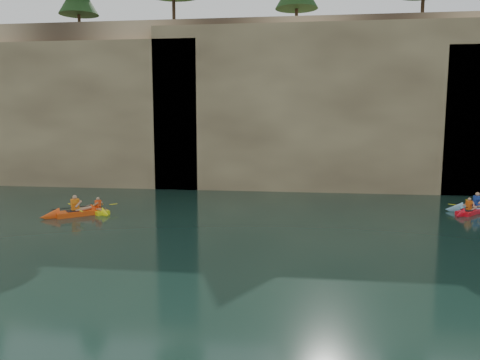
# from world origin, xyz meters

# --- Properties ---
(ground) EXTENTS (160.00, 160.00, 0.00)m
(ground) POSITION_xyz_m (0.00, 0.00, 0.00)
(ground) COLOR black
(ground) RESTS_ON ground
(cliff) EXTENTS (70.00, 16.00, 12.00)m
(cliff) POSITION_xyz_m (0.00, 30.00, 6.00)
(cliff) COLOR tan
(cliff) RESTS_ON ground
(cliff_slab_west) EXTENTS (26.00, 2.40, 10.56)m
(cliff_slab_west) POSITION_xyz_m (-20.00, 22.60, 5.28)
(cliff_slab_west) COLOR tan
(cliff_slab_west) RESTS_ON ground
(cliff_slab_center) EXTENTS (24.00, 2.40, 11.40)m
(cliff_slab_center) POSITION_xyz_m (2.00, 22.60, 5.70)
(cliff_slab_center) COLOR tan
(cliff_slab_center) RESTS_ON ground
(sea_cave_west) EXTENTS (4.50, 1.00, 4.00)m
(sea_cave_west) POSITION_xyz_m (-18.00, 21.95, 2.00)
(sea_cave_west) COLOR black
(sea_cave_west) RESTS_ON ground
(sea_cave_center) EXTENTS (3.50, 1.00, 3.20)m
(sea_cave_center) POSITION_xyz_m (-4.00, 21.95, 1.60)
(sea_cave_center) COLOR black
(sea_cave_center) RESTS_ON ground
(sea_cave_east) EXTENTS (5.00, 1.00, 4.50)m
(sea_cave_east) POSITION_xyz_m (10.00, 21.95, 2.25)
(sea_cave_east) COLOR black
(sea_cave_east) RESTS_ON ground
(kayaker_orange) EXTENTS (3.12, 2.91, 1.33)m
(kayaker_orange) POSITION_xyz_m (-11.38, 12.50, 0.16)
(kayaker_orange) COLOR #F94C0F
(kayaker_orange) RESTS_ON ground
(kayaker_red_far) EXTENTS (2.42, 2.65, 1.08)m
(kayaker_red_far) POSITION_xyz_m (8.78, 15.60, 0.13)
(kayaker_red_far) COLOR red
(kayaker_red_far) RESTS_ON ground
(kayaker_yellow) EXTENTS (2.30, 2.24, 1.05)m
(kayaker_yellow) POSITION_xyz_m (-10.49, 13.28, 0.13)
(kayaker_yellow) COLOR #FFFB15
(kayaker_yellow) RESTS_ON ground
(kayaker_ltblue_mid) EXTENTS (3.43, 2.51, 1.28)m
(kayaker_ltblue_mid) POSITION_xyz_m (9.44, 16.38, 0.16)
(kayaker_ltblue_mid) COLOR #88C2E4
(kayaker_ltblue_mid) RESTS_ON ground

